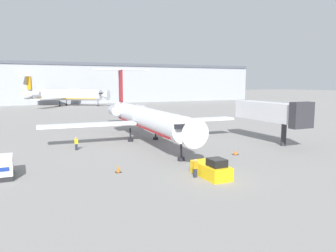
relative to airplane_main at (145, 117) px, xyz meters
name	(u,v)px	position (x,y,z in m)	size (l,w,h in m)	color
ground_plane	(217,179)	(-0.74, -20.38, -3.59)	(600.00, 600.00, 0.00)	gray
terminal_building	(59,83)	(-0.74, 99.62, 4.85)	(180.00, 16.80, 16.82)	#9EA3AD
airplane_main	(145,117)	(0.00, 0.00, 0.00)	(29.66, 31.80, 11.09)	silver
pushback_tug	(211,169)	(-0.90, -19.68, -2.87)	(1.96, 4.47, 1.90)	yellow
luggage_cart	(2,167)	(-18.40, -11.75, -2.66)	(1.80, 3.79, 1.86)	#232326
worker_near_tug	(195,168)	(-2.32, -19.24, -2.69)	(0.40, 0.24, 1.72)	#232838
worker_by_wing	(76,143)	(-10.24, -2.20, -2.70)	(0.40, 0.24, 1.71)	#232838
traffic_cone_left	(118,169)	(-8.28, -14.66, -3.27)	(0.55, 0.55, 0.66)	black
traffic_cone_right	(235,152)	(6.80, -12.89, -3.31)	(0.65, 0.65, 0.59)	black
airplane_parked_far_left	(65,95)	(-0.56, 82.62, 0.43)	(30.71, 32.63, 11.10)	white
jet_bridge	(272,112)	(16.13, -8.53, 0.86)	(3.20, 12.84, 6.19)	#2D2D33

